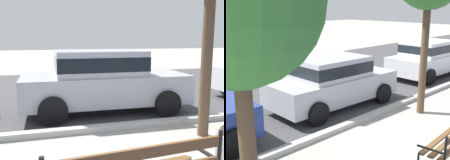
# 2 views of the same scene
# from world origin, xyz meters

# --- Properties ---
(street_surface) EXTENTS (60.00, 9.00, 0.01)m
(street_surface) POSITION_xyz_m (0.00, 7.50, 0.00)
(street_surface) COLOR #424244
(street_surface) RESTS_ON ground
(curb_stone) EXTENTS (60.00, 0.20, 0.12)m
(curb_stone) POSITION_xyz_m (0.00, 2.90, 0.06)
(curb_stone) COLOR #B2AFA8
(curb_stone) RESTS_ON ground
(parked_car_silver) EXTENTS (4.15, 2.01, 1.56)m
(parked_car_silver) POSITION_xyz_m (0.88, 4.33, 0.84)
(parked_car_silver) COLOR #B7B7BC
(parked_car_silver) RESTS_ON ground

